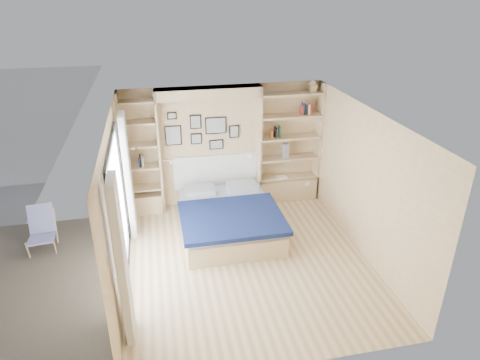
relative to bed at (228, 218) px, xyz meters
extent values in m
plane|color=#DABB81|center=(0.14, -1.01, -0.28)|extent=(4.50, 4.50, 0.00)
plane|color=#DCBA7F|center=(0.14, 1.24, 0.97)|extent=(4.00, 0.00, 4.00)
plane|color=#DCBA7F|center=(0.14, -3.26, 0.97)|extent=(4.00, 0.00, 4.00)
plane|color=#DCBA7F|center=(-1.86, -1.01, 0.97)|extent=(0.00, 4.50, 4.50)
plane|color=#DCBA7F|center=(2.14, -1.01, 0.97)|extent=(0.00, 4.50, 4.50)
plane|color=white|center=(0.14, -1.01, 2.22)|extent=(4.50, 4.50, 0.00)
cube|color=tan|center=(-1.16, 1.07, 0.97)|extent=(0.04, 0.35, 2.50)
cube|color=tan|center=(0.84, 1.07, 0.97)|extent=(0.04, 0.35, 2.50)
cube|color=tan|center=(-0.16, 1.07, 2.12)|extent=(2.00, 0.35, 0.20)
cube|color=tan|center=(2.12, 1.07, 0.97)|extent=(0.04, 0.35, 2.50)
cube|color=tan|center=(-1.84, 1.07, 0.97)|extent=(0.04, 0.35, 2.50)
cube|color=tan|center=(1.49, 1.07, -0.03)|extent=(1.30, 0.35, 0.50)
cube|color=tan|center=(-1.51, 1.07, -0.08)|extent=(0.70, 0.35, 0.40)
cube|color=black|center=(-1.83, -1.01, 1.95)|extent=(0.04, 2.08, 0.06)
cube|color=black|center=(-1.83, -1.01, -0.25)|extent=(0.04, 2.08, 0.06)
cube|color=black|center=(-1.83, -2.03, 0.82)|extent=(0.04, 0.06, 2.20)
cube|color=black|center=(-1.83, 0.01, 0.82)|extent=(0.04, 0.06, 2.20)
cube|color=silver|center=(-1.84, -1.01, 0.84)|extent=(0.01, 2.00, 2.20)
cube|color=white|center=(-1.74, -2.31, 0.87)|extent=(0.10, 0.45, 2.30)
cube|color=white|center=(-1.74, 0.29, 0.87)|extent=(0.10, 0.45, 2.30)
cube|color=tan|center=(1.49, 1.07, 0.22)|extent=(1.30, 0.35, 0.04)
cube|color=tan|center=(1.49, 1.07, 0.67)|extent=(1.30, 0.35, 0.04)
cube|color=tan|center=(1.49, 1.07, 1.12)|extent=(1.30, 0.35, 0.04)
cube|color=tan|center=(1.49, 1.07, 1.57)|extent=(1.30, 0.35, 0.04)
cube|color=tan|center=(1.49, 1.07, 2.02)|extent=(1.30, 0.35, 0.04)
cube|color=tan|center=(-1.51, 1.07, 0.27)|extent=(0.70, 0.35, 0.04)
cube|color=tan|center=(-1.51, 1.07, 0.72)|extent=(0.70, 0.35, 0.04)
cube|color=tan|center=(-1.51, 1.07, 1.17)|extent=(0.70, 0.35, 0.04)
cube|color=tan|center=(-1.51, 1.07, 1.62)|extent=(0.70, 0.35, 0.04)
cube|color=tan|center=(-1.51, 1.07, 2.02)|extent=(0.70, 0.35, 0.04)
cube|color=tan|center=(0.00, -0.01, -0.10)|extent=(1.71, 2.13, 0.37)
cube|color=#A3A6B2|center=(0.00, -0.01, 0.14)|extent=(1.67, 2.09, 0.10)
cube|color=#101B43|center=(0.00, -0.38, 0.21)|extent=(1.81, 1.49, 0.08)
cube|color=#A3A6B2|center=(-0.43, 0.75, 0.25)|extent=(0.59, 0.43, 0.12)
cube|color=#A3A6B2|center=(0.43, 0.75, 0.25)|extent=(0.59, 0.43, 0.12)
cube|color=white|center=(0.00, 1.21, 0.44)|extent=(1.81, 0.04, 0.70)
cube|color=black|center=(-0.86, 1.22, 1.27)|extent=(0.32, 0.02, 0.40)
cube|color=gray|center=(-0.86, 1.21, 1.27)|extent=(0.28, 0.01, 0.36)
cube|color=black|center=(-0.41, 1.22, 1.52)|extent=(0.22, 0.02, 0.28)
cube|color=gray|center=(-0.41, 1.21, 1.52)|extent=(0.18, 0.01, 0.24)
cube|color=black|center=(-0.41, 1.22, 1.17)|extent=(0.22, 0.02, 0.22)
cube|color=gray|center=(-0.41, 1.21, 1.17)|extent=(0.18, 0.01, 0.18)
cube|color=black|center=(-0.01, 1.22, 1.42)|extent=(0.42, 0.02, 0.34)
cube|color=gray|center=(-0.01, 1.21, 1.42)|extent=(0.38, 0.01, 0.30)
cube|color=black|center=(-0.01, 1.22, 1.02)|extent=(0.28, 0.02, 0.20)
cube|color=gray|center=(-0.01, 1.21, 1.02)|extent=(0.24, 0.01, 0.16)
cube|color=black|center=(0.36, 1.22, 1.27)|extent=(0.20, 0.02, 0.26)
cube|color=gray|center=(0.36, 1.21, 1.27)|extent=(0.16, 0.01, 0.22)
cube|color=black|center=(-0.86, 1.22, 1.67)|extent=(0.18, 0.02, 0.14)
cube|color=gray|center=(-0.86, 1.21, 1.67)|extent=(0.14, 0.01, 0.10)
cylinder|color=silver|center=(-1.02, 0.99, 0.84)|extent=(0.20, 0.02, 0.02)
cone|color=white|center=(-0.92, 0.99, 0.82)|extent=(0.13, 0.12, 0.15)
cylinder|color=silver|center=(0.70, 0.99, 0.84)|extent=(0.20, 0.02, 0.02)
cone|color=white|center=(0.60, 0.99, 0.82)|extent=(0.13, 0.12, 0.15)
cube|color=#A5461B|center=(1.11, 1.06, 1.22)|extent=(0.02, 0.15, 0.16)
cube|color=black|center=(1.18, 1.06, 1.25)|extent=(0.03, 0.15, 0.22)
cube|color=#BFB28C|center=(1.19, 1.06, 1.23)|extent=(0.04, 0.15, 0.20)
cube|color=#26593F|center=(1.27, 1.06, 1.25)|extent=(0.03, 0.15, 0.23)
cube|color=#B6341F|center=(1.71, 1.06, 1.68)|extent=(0.02, 0.15, 0.19)
cube|color=navy|center=(1.75, 1.06, 1.70)|extent=(0.03, 0.15, 0.23)
cube|color=black|center=(1.77, 1.06, 1.68)|extent=(0.03, 0.15, 0.20)
cube|color=#C3C38E|center=(1.85, 1.06, 1.69)|extent=(0.04, 0.15, 0.20)
cube|color=#A51E1E|center=(1.89, 1.06, 1.69)|extent=(0.03, 0.15, 0.21)
cube|color=navy|center=(-1.56, 1.06, 0.82)|extent=(0.02, 0.15, 0.16)
cube|color=black|center=(-1.53, 1.06, 0.85)|extent=(0.03, 0.15, 0.22)
cube|color=beige|center=(-1.48, 1.06, 0.84)|extent=(0.03, 0.15, 0.21)
cube|color=tan|center=(1.91, 1.06, 2.11)|extent=(0.13, 0.13, 0.15)
cone|color=tan|center=(1.91, 1.06, 2.23)|extent=(0.20, 0.20, 0.08)
cube|color=slate|center=(1.42, 1.06, 0.84)|extent=(0.12, 0.12, 0.30)
cube|color=white|center=(1.34, 1.01, 0.25)|extent=(0.22, 0.16, 0.03)
cube|color=brown|center=(-3.46, -1.01, -0.28)|extent=(3.20, 4.00, 0.05)
cylinder|color=tan|center=(-3.46, -0.26, -0.09)|extent=(0.04, 0.13, 0.38)
cylinder|color=tan|center=(-3.05, -0.22, -0.09)|extent=(0.04, 0.13, 0.38)
cylinder|color=tan|center=(-3.52, 0.26, 0.00)|extent=(0.06, 0.31, 0.62)
cylinder|color=tan|center=(-3.10, 0.31, 0.00)|extent=(0.06, 0.31, 0.62)
cube|color=#3A40C3|center=(-3.28, -0.05, -0.02)|extent=(0.48, 0.56, 0.14)
cube|color=#3A40C3|center=(-3.31, 0.31, 0.19)|extent=(0.45, 0.25, 0.50)
camera|label=1|loc=(-1.19, -6.86, 4.01)|focal=32.00mm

